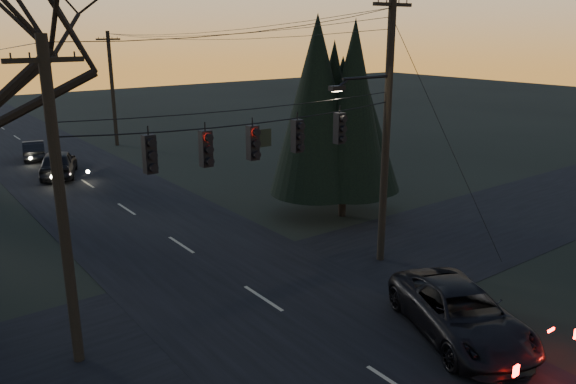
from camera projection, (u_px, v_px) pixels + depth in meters
main_road at (143, 220)px, 26.27m from camera, size 8.00×120.00×0.02m
cross_road at (263, 299)px, 18.58m from camera, size 60.00×7.00×0.02m
utility_pole_right at (380, 260)px, 21.74m from camera, size 5.00×0.30×10.00m
utility_pole_left at (79, 360)px, 15.13m from camera, size 1.80×0.30×8.50m
utility_pole_far_r at (117, 145)px, 43.28m from camera, size 1.80×0.30×8.50m
span_signal_assembly at (254, 141)px, 16.95m from camera, size 11.50×0.44×1.47m
evergreen_right at (345, 115)px, 25.56m from camera, size 4.71×4.71×8.48m
suv_near at (461, 314)px, 16.07m from camera, size 4.36×5.87×1.48m
sedan_oncoming_a at (58, 164)px, 33.81m from camera, size 3.45×5.13×1.62m
sedan_oncoming_b at (34, 150)px, 38.46m from camera, size 2.14×4.04×1.27m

